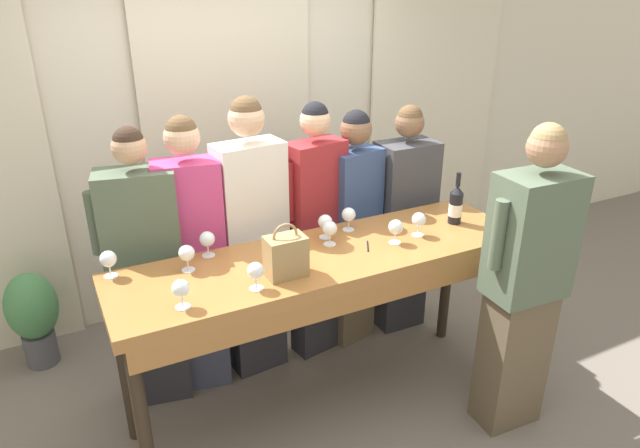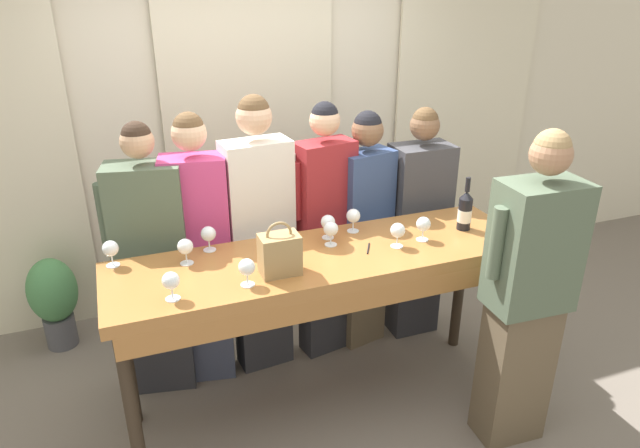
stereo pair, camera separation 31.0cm
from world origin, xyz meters
name	(u,v)px [view 2 (the right image)]	position (x,y,z in m)	size (l,w,h in m)	color
ground_plane	(324,403)	(0.00, 0.00, 0.00)	(18.00, 18.00, 0.00)	#70665B
wall_back	(249,122)	(0.00, 1.60, 1.40)	(12.00, 0.06, 2.80)	beige
curtain_panel_center	(251,131)	(0.00, 1.53, 1.34)	(1.28, 0.03, 2.69)	beige
curtain_panel_right	(463,112)	(1.87, 1.53, 1.34)	(1.28, 0.03, 2.69)	beige
tasting_bar	(325,274)	(0.00, -0.02, 0.92)	(2.34, 0.65, 1.03)	#9E6633
wine_bottle	(465,211)	(0.90, 0.01, 1.15)	(0.08, 0.08, 0.32)	black
handbag	(280,254)	(-0.29, -0.12, 1.15)	(0.20, 0.13, 0.29)	#997A4C
wine_glass_front_left	(208,234)	(-0.58, 0.26, 1.13)	(0.08, 0.08, 0.14)	white
wine_glass_front_mid	(331,230)	(0.07, 0.09, 1.13)	(0.08, 0.08, 0.14)	white
wine_glass_front_right	(171,281)	(-0.84, -0.19, 1.13)	(0.08, 0.08, 0.14)	white
wine_glass_center_left	(110,249)	(-1.08, 0.26, 1.13)	(0.08, 0.08, 0.14)	white
wine_glass_center_mid	(185,247)	(-0.72, 0.15, 1.13)	(0.08, 0.08, 0.14)	white
wine_glass_center_right	(353,216)	(0.27, 0.22, 1.13)	(0.08, 0.08, 0.14)	white
wine_glass_back_left	(398,231)	(0.41, -0.06, 1.13)	(0.08, 0.08, 0.14)	white
wine_glass_back_mid	(247,268)	(-0.47, -0.18, 1.13)	(0.08, 0.08, 0.14)	white
wine_glass_back_right	(328,223)	(0.09, 0.18, 1.13)	(0.08, 0.08, 0.14)	white
wine_glass_near_host	(423,225)	(0.59, -0.04, 1.13)	(0.08, 0.08, 0.14)	white
pen	(368,248)	(0.25, -0.03, 1.04)	(0.07, 0.12, 0.01)	black
guest_olive_jacket	(153,263)	(-0.87, 0.55, 0.87)	(0.54, 0.32, 1.72)	#28282D
guest_pink_top	(200,250)	(-0.59, 0.55, 0.91)	(0.49, 0.29, 1.75)	#383D51
guest_cream_sweater	(259,235)	(-0.22, 0.55, 0.95)	(0.52, 0.26, 1.82)	#28282D
guest_striped_shirt	(324,230)	(0.21, 0.55, 0.91)	(0.48, 0.26, 1.74)	#28282D
guest_navy_coat	(364,227)	(0.50, 0.55, 0.88)	(0.47, 0.27, 1.67)	brown
guest_beige_cap	(417,225)	(0.91, 0.55, 0.84)	(0.51, 0.27, 1.66)	#28282D
host_pouring	(527,296)	(0.90, -0.59, 0.91)	(0.53, 0.29, 1.79)	brown
potted_plant	(54,297)	(-1.52, 1.23, 0.39)	(0.33, 0.33, 0.68)	#4C4C51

